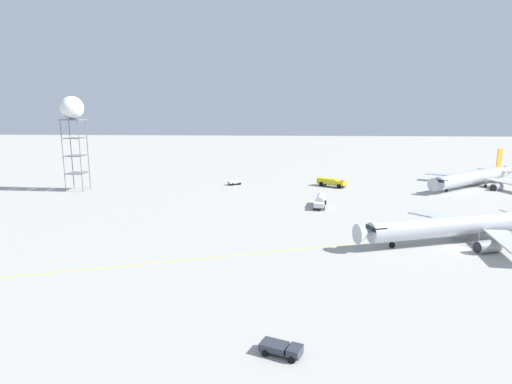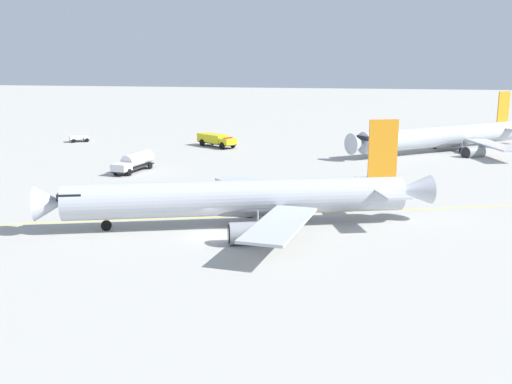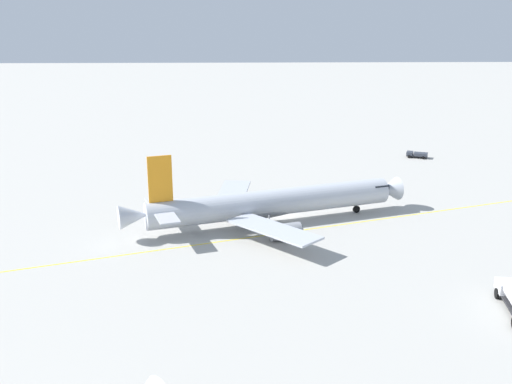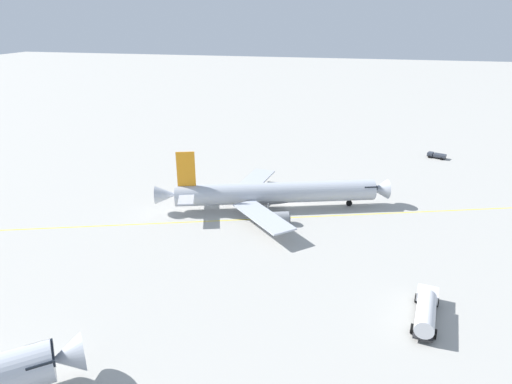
# 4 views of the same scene
# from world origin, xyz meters

# --- Properties ---
(ground_plane) EXTENTS (600.00, 600.00, 0.00)m
(ground_plane) POSITION_xyz_m (0.00, 0.00, 0.00)
(ground_plane) COLOR #ADAAA3
(airliner_main) EXTENTS (41.17, 29.10, 11.24)m
(airliner_main) POSITION_xyz_m (-2.07, -3.96, 2.91)
(airliner_main) COLOR #B2B7C1
(airliner_main) RESTS_ON ground_plane
(baggage_truck_truck) EXTENTS (4.63, 3.33, 1.22)m
(baggage_truck_truck) POSITION_xyz_m (31.15, 35.64, 0.72)
(baggage_truck_truck) COLOR #232326
(baggage_truck_truck) RESTS_ON ground_plane
(fuel_tanker_truck) EXTENTS (3.90, 9.59, 2.87)m
(fuel_tanker_truck) POSITION_xyz_m (21.36, -31.57, 1.58)
(fuel_tanker_truck) COLOR #232326
(fuel_tanker_truck) RESTS_ON ground_plane
(taxiway_centreline) EXTENTS (174.67, 61.11, 0.01)m
(taxiway_centreline) POSITION_xyz_m (1.98, -6.95, 0.00)
(taxiway_centreline) COLOR yellow
(taxiway_centreline) RESTS_ON ground_plane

